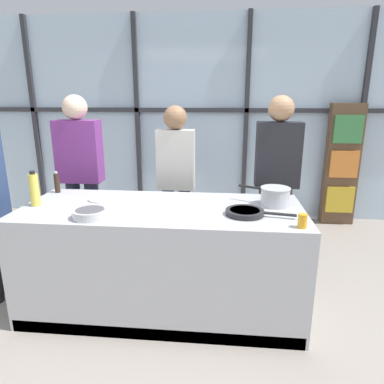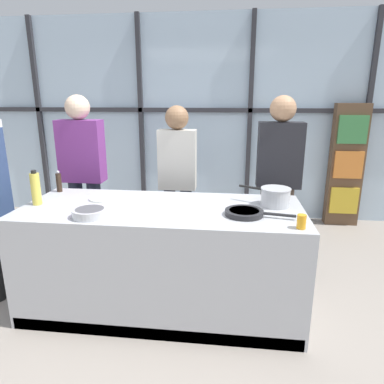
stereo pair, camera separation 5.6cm
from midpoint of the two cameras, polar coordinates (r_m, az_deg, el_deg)
name	(u,v)px [view 1 (the left image)]	position (r m, az deg, el deg)	size (l,w,h in m)	color
ground_plane	(164,305)	(3.10, -5.19, -18.25)	(18.00, 18.00, 0.00)	gray
back_window_wall	(191,120)	(4.95, -0.45, 11.95)	(6.40, 0.10, 2.80)	silver
bookshelf	(342,165)	(5.06, 23.40, 4.11)	(0.43, 0.19, 1.64)	brown
demo_island	(163,258)	(2.87, -5.38, -10.93)	(2.21, 0.89, 0.88)	#B7BABF
spectator_far_left	(80,170)	(3.72, -18.52, 3.51)	(0.45, 0.24, 1.74)	#232838
spectator_center_left	(176,175)	(3.45, -3.15, 2.80)	(0.37, 0.23, 1.64)	#232838
spectator_center_right	(277,173)	(3.43, 13.48, 3.05)	(0.42, 0.24, 1.74)	#47382D
frying_pan	(246,212)	(2.53, 8.32, -3.34)	(0.50, 0.28, 0.04)	#232326
saucepan	(275,196)	(2.78, 13.08, -0.65)	(0.40, 0.27, 0.15)	silver
white_plate	(104,199)	(2.99, -14.99, -1.07)	(0.26, 0.26, 0.01)	white
mixing_bowl	(90,213)	(2.56, -17.22, -3.38)	(0.25, 0.25, 0.06)	silver
oil_bottle	(34,189)	(2.98, -25.29, 0.38)	(0.07, 0.07, 0.28)	#E0CC4C
pepper_grinder	(57,183)	(3.32, -22.04, 1.43)	(0.05, 0.05, 0.20)	#332319
juice_glass_near	(302,221)	(2.37, 17.28, -4.61)	(0.06, 0.06, 0.09)	orange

